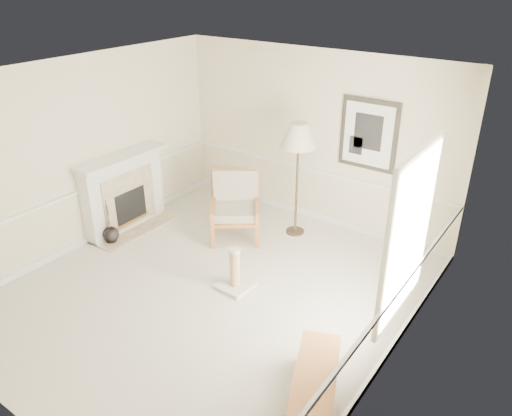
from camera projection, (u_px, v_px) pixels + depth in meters
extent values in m
plane|color=silver|center=(211.00, 291.00, 6.88)|extent=(5.50, 5.50, 0.00)
cube|color=beige|center=(314.00, 138.00, 8.24)|extent=(5.00, 0.04, 2.90)
cube|color=beige|center=(80.00, 155.00, 7.53)|extent=(0.04, 5.50, 2.90)
cube|color=beige|center=(398.00, 257.00, 4.94)|extent=(0.04, 5.50, 2.90)
cube|color=white|center=(200.00, 78.00, 5.59)|extent=(5.00, 5.50, 0.04)
cube|color=white|center=(310.00, 214.00, 8.85)|extent=(4.95, 0.04, 0.10)
cube|color=white|center=(312.00, 170.00, 8.47)|extent=(4.95, 0.04, 0.05)
cube|color=white|center=(409.00, 235.00, 5.23)|extent=(0.03, 1.20, 1.80)
cube|color=white|center=(409.00, 235.00, 5.23)|extent=(0.05, 1.34, 1.94)
cube|color=black|center=(369.00, 135.00, 7.61)|extent=(0.92, 0.04, 1.10)
cube|color=white|center=(368.00, 135.00, 7.60)|extent=(0.78, 0.01, 0.96)
cube|color=black|center=(368.00, 132.00, 7.57)|extent=(0.45, 0.01, 0.55)
cube|color=white|center=(123.00, 193.00, 8.26)|extent=(0.28, 1.50, 1.25)
cube|color=white|center=(120.00, 157.00, 7.94)|extent=(0.46, 1.64, 0.06)
cube|color=#C6B28E|center=(130.00, 200.00, 8.22)|extent=(0.02, 1.05, 0.95)
cube|color=black|center=(131.00, 207.00, 8.27)|extent=(0.02, 0.62, 0.58)
cube|color=#AF8A3A|center=(133.00, 221.00, 8.38)|extent=(0.01, 0.66, 0.05)
cube|color=#C6B28E|center=(134.00, 228.00, 8.45)|extent=(0.60, 1.50, 0.03)
sphere|color=black|center=(111.00, 234.00, 7.98)|extent=(0.26, 0.26, 0.26)
cylinder|color=black|center=(112.00, 240.00, 8.04)|extent=(0.17, 0.17, 0.08)
cylinder|color=black|center=(108.00, 215.00, 7.83)|extent=(0.09, 0.09, 0.42)
cylinder|color=black|center=(108.00, 217.00, 7.85)|extent=(0.10, 0.10, 0.34)
cylinder|color=black|center=(108.00, 213.00, 7.82)|extent=(0.05, 0.05, 0.49)
cube|color=brown|center=(213.00, 236.00, 7.82)|extent=(0.09, 0.09, 0.43)
cube|color=brown|center=(215.00, 215.00, 8.44)|extent=(0.09, 0.09, 0.43)
cube|color=brown|center=(257.00, 235.00, 7.83)|extent=(0.09, 0.09, 0.43)
cube|color=brown|center=(257.00, 215.00, 8.46)|extent=(0.09, 0.09, 0.43)
cube|color=brown|center=(235.00, 215.00, 8.06)|extent=(1.10, 1.10, 0.06)
cube|color=brown|center=(235.00, 186.00, 8.22)|extent=(0.75, 0.62, 0.62)
cube|color=brown|center=(213.00, 205.00, 7.97)|extent=(0.52, 0.68, 0.06)
cube|color=brown|center=(257.00, 204.00, 7.98)|extent=(0.52, 0.68, 0.06)
cube|color=beige|center=(235.00, 210.00, 8.01)|extent=(1.01, 1.01, 0.14)
cube|color=beige|center=(235.00, 187.00, 8.15)|extent=(0.71, 0.61, 0.55)
cylinder|color=black|center=(295.00, 231.00, 8.36)|extent=(0.31, 0.31, 0.03)
cylinder|color=black|center=(297.00, 184.00, 7.97)|extent=(0.04, 0.04, 1.70)
cone|color=beige|center=(299.00, 135.00, 7.61)|extent=(0.74, 0.74, 0.37)
cube|color=brown|center=(315.00, 381.00, 4.90)|extent=(0.93, 1.46, 0.04)
cube|color=brown|center=(313.00, 401.00, 5.02)|extent=(0.83, 1.35, 0.03)
cube|color=brown|center=(306.00, 349.00, 5.58)|extent=(0.07, 0.07, 0.36)
cube|color=brown|center=(335.00, 354.00, 5.52)|extent=(0.07, 0.07, 0.36)
cube|color=silver|center=(235.00, 286.00, 6.94)|extent=(0.46, 0.46, 0.05)
cylinder|color=tan|center=(235.00, 268.00, 6.81)|extent=(0.14, 0.14, 0.53)
cylinder|color=silver|center=(234.00, 250.00, 6.68)|extent=(0.16, 0.16, 0.04)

